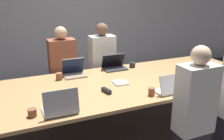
% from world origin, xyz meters
% --- Properties ---
extents(ground_plane, '(24.00, 24.00, 0.00)m').
position_xyz_m(ground_plane, '(0.00, 0.00, 0.00)').
color(ground_plane, '#383333').
extents(curtain_wall, '(12.00, 0.06, 2.80)m').
position_xyz_m(curtain_wall, '(0.00, 2.44, 1.40)').
color(curtain_wall, '#ADADB2').
rests_on(curtain_wall, ground_plane).
extents(conference_table, '(3.98, 1.39, 0.75)m').
position_xyz_m(conference_table, '(0.00, 0.00, 0.70)').
color(conference_table, tan).
rests_on(conference_table, ground_plane).
extents(laptop_near_left, '(0.34, 0.27, 0.27)m').
position_xyz_m(laptop_near_left, '(-0.89, -0.55, 0.82)').
color(laptop_near_left, '#B7B7BC').
rests_on(laptop_near_left, conference_table).
extents(cup_near_left, '(0.08, 0.08, 0.08)m').
position_xyz_m(cup_near_left, '(-1.15, -0.49, 0.79)').
color(cup_near_left, brown).
rests_on(cup_near_left, conference_table).
extents(laptop_near_right, '(0.35, 0.23, 0.24)m').
position_xyz_m(laptop_near_right, '(1.10, -0.48, 0.82)').
color(laptop_near_right, '#B7B7BC').
rests_on(laptop_near_right, conference_table).
extents(cup_near_right, '(0.08, 0.08, 0.08)m').
position_xyz_m(cup_near_right, '(0.85, -0.43, 0.78)').
color(cup_near_right, red).
rests_on(cup_near_right, conference_table).
extents(laptop_far_center, '(0.36, 0.24, 0.23)m').
position_xyz_m(laptop_far_center, '(0.17, 0.55, 0.81)').
color(laptop_far_center, '#333338').
rests_on(laptop_far_center, conference_table).
extents(person_far_center, '(0.40, 0.24, 1.40)m').
position_xyz_m(person_far_center, '(0.12, 0.93, 0.68)').
color(person_far_center, '#2D2D38').
rests_on(person_far_center, ground_plane).
extents(cup_far_center, '(0.09, 0.09, 0.08)m').
position_xyz_m(cup_far_center, '(0.46, 0.52, 0.79)').
color(cup_far_center, '#232328').
rests_on(cup_far_center, conference_table).
extents(laptop_far_midleft, '(0.31, 0.25, 0.25)m').
position_xyz_m(laptop_far_midleft, '(-0.47, 0.51, 0.82)').
color(laptop_far_midleft, gray).
rests_on(laptop_far_midleft, conference_table).
extents(person_far_midleft, '(0.40, 0.24, 1.39)m').
position_xyz_m(person_far_midleft, '(-0.54, 0.91, 0.67)').
color(person_far_midleft, '#2D2D38').
rests_on(person_far_midleft, ground_plane).
extents(cup_far_midleft, '(0.09, 0.09, 0.09)m').
position_xyz_m(cup_far_midleft, '(-0.70, 0.42, 0.79)').
color(cup_far_midleft, brown).
rests_on(cup_far_midleft, conference_table).
extents(laptop_near_midright, '(0.35, 0.23, 0.23)m').
position_xyz_m(laptop_near_midright, '(0.42, -0.54, 0.81)').
color(laptop_near_midright, '#B7B7BC').
rests_on(laptop_near_midright, conference_table).
extents(person_near_midright, '(0.40, 0.24, 1.39)m').
position_xyz_m(person_near_midright, '(0.44, -0.93, 0.67)').
color(person_near_midright, '#2D2D38').
rests_on(person_near_midright, ground_plane).
extents(cup_near_midright, '(0.07, 0.07, 0.09)m').
position_xyz_m(cup_near_midright, '(0.16, -0.52, 0.79)').
color(cup_near_midright, brown).
rests_on(cup_near_midright, conference_table).
extents(stapler, '(0.08, 0.16, 0.05)m').
position_xyz_m(stapler, '(-0.28, -0.24, 0.77)').
color(stapler, black).
rests_on(stapler, conference_table).
extents(notebook, '(0.19, 0.19, 0.02)m').
position_xyz_m(notebook, '(0.00, -0.04, 0.76)').
color(notebook, silver).
rests_on(notebook, conference_table).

